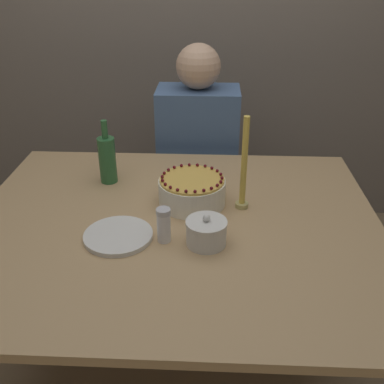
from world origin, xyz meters
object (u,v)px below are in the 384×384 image
at_px(candle, 244,171).
at_px(sugar_bowl, 206,232).
at_px(bottle, 107,159).
at_px(sugar_shaker, 164,225).
at_px(cake, 192,191).
at_px(person_man_blue_shirt, 198,177).

bearing_deg(candle, sugar_bowl, -117.75).
bearing_deg(bottle, candle, -19.23).
bearing_deg(sugar_shaker, cake, 72.54).
bearing_deg(bottle, sugar_shaker, -57.11).
bearing_deg(person_man_blue_shirt, bottle, 54.88).
xyz_separation_m(sugar_shaker, bottle, (-0.27, 0.41, 0.04)).
xyz_separation_m(candle, bottle, (-0.53, 0.19, -0.05)).
height_order(sugar_bowl, candle, candle).
bearing_deg(bottle, sugar_bowl, -46.39).
bearing_deg(cake, bottle, 154.58).
relative_size(sugar_shaker, candle, 0.34).
distance_m(candle, bottle, 0.56).
distance_m(sugar_shaker, bottle, 0.50).
relative_size(bottle, person_man_blue_shirt, 0.22).
xyz_separation_m(candle, person_man_blue_shirt, (-0.19, 0.68, -0.37)).
relative_size(sugar_bowl, candle, 0.38).
relative_size(cake, sugar_bowl, 1.86).
bearing_deg(sugar_shaker, bottle, 122.89).
distance_m(sugar_bowl, sugar_shaker, 0.14).
relative_size(sugar_shaker, bottle, 0.46).
xyz_separation_m(cake, candle, (0.18, -0.02, 0.10)).
distance_m(cake, bottle, 0.39).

